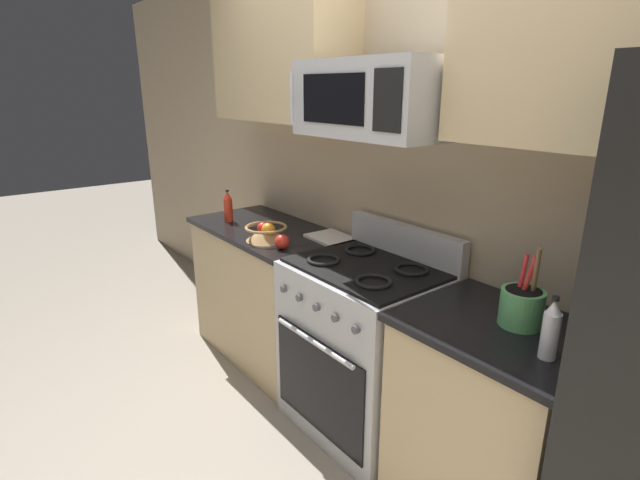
{
  "coord_description": "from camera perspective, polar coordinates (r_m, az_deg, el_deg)",
  "views": [
    {
      "loc": [
        1.62,
        -0.94,
        1.77
      ],
      "look_at": [
        -0.22,
        0.5,
        1.03
      ],
      "focal_mm": 27.05,
      "sensor_mm": 36.0,
      "label": 1
    }
  ],
  "objects": [
    {
      "name": "counter_right",
      "position": [
        2.22,
        19.34,
        -19.89
      ],
      "size": [
        0.72,
        0.6,
        0.91
      ],
      "color": "tan",
      "rests_on": "ground"
    },
    {
      "name": "range_oven",
      "position": [
        2.6,
        5.23,
        -12.44
      ],
      "size": [
        0.76,
        0.65,
        1.09
      ],
      "color": "#B2B5BA",
      "rests_on": "ground"
    },
    {
      "name": "fruit_basket",
      "position": [
        2.85,
        -6.39,
        0.94
      ],
      "size": [
        0.25,
        0.25,
        0.11
      ],
      "color": "#9E7A4C",
      "rests_on": "counter_left"
    },
    {
      "name": "ground_plane",
      "position": [
        2.58,
        -6.42,
        -25.92
      ],
      "size": [
        16.0,
        16.0,
        0.0
      ],
      "primitive_type": "plane",
      "color": "gray"
    },
    {
      "name": "upper_cabinets_right",
      "position": [
        1.92,
        26.93,
        21.16
      ],
      "size": [
        0.71,
        0.34,
        0.75
      ],
      "color": "tan"
    },
    {
      "name": "wall_back",
      "position": [
        2.56,
        11.84,
        6.65
      ],
      "size": [
        8.0,
        0.1,
        2.6
      ],
      "primitive_type": "cube",
      "color": "tan",
      "rests_on": "ground"
    },
    {
      "name": "upper_cabinets_left",
      "position": [
        3.09,
        -4.68,
        20.88
      ],
      "size": [
        1.1,
        0.34,
        0.75
      ],
      "color": "tan"
    },
    {
      "name": "counter_left",
      "position": [
        3.28,
        -6.2,
        -6.14
      ],
      "size": [
        1.11,
        0.6,
        0.91
      ],
      "color": "tan",
      "rests_on": "ground"
    },
    {
      "name": "utensil_crock",
      "position": [
        1.98,
        22.76,
        -7.18
      ],
      "size": [
        0.16,
        0.16,
        0.32
      ],
      "color": "#59AD66",
      "rests_on": "counter_right"
    },
    {
      "name": "microwave",
      "position": [
        2.27,
        6.64,
        16.28
      ],
      "size": [
        0.74,
        0.44,
        0.34
      ],
      "color": "#B2B5BA"
    },
    {
      "name": "bottle_vinegar",
      "position": [
        1.78,
        25.62,
        -9.59
      ],
      "size": [
        0.06,
        0.06,
        0.22
      ],
      "color": "silver",
      "rests_on": "counter_right"
    },
    {
      "name": "apple_loose",
      "position": [
        2.68,
        -4.5,
        -0.21
      ],
      "size": [
        0.08,
        0.08,
        0.08
      ],
      "primitive_type": "sphere",
      "color": "red",
      "rests_on": "counter_left"
    },
    {
      "name": "bottle_hot_sauce",
      "position": [
        3.29,
        -10.82,
        3.89
      ],
      "size": [
        0.06,
        0.06,
        0.22
      ],
      "color": "red",
      "rests_on": "counter_left"
    },
    {
      "name": "cutting_board",
      "position": [
        2.86,
        1.38,
        0.24
      ],
      "size": [
        0.3,
        0.23,
        0.02
      ],
      "primitive_type": "cube",
      "rotation": [
        0.0,
        0.0,
        -0.05
      ],
      "color": "silver",
      "rests_on": "counter_left"
    }
  ]
}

